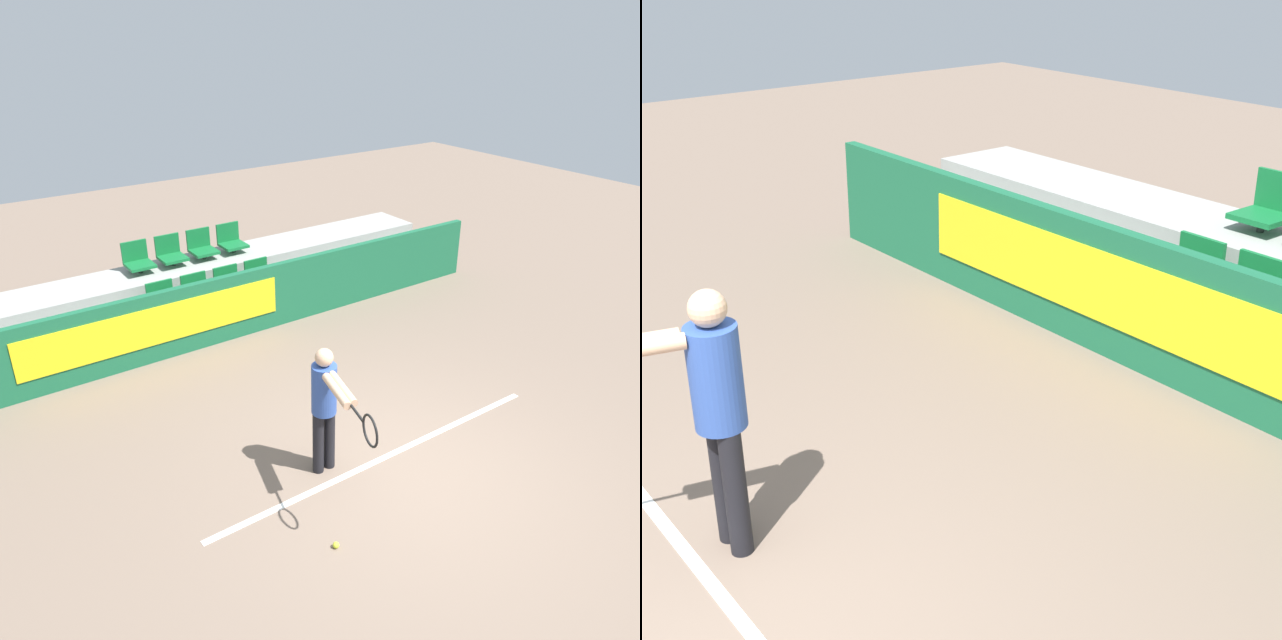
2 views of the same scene
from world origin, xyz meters
TOP-DOWN VIEW (x-y plane):
  - court_baseline at (0.00, 0.32)m, footprint 4.79×0.08m
  - barrier_wall at (-0.04, 4.13)m, footprint 10.15×0.14m
  - bleacher_tier_front at (0.00, 4.73)m, footprint 9.75×1.03m
  - stadium_chair_0 at (-0.90, 4.86)m, footprint 0.45×0.46m
  - stadium_chair_1 at (-0.30, 4.86)m, footprint 0.45×0.46m
  - stadium_chair_4 at (-0.90, 5.89)m, footprint 0.45×0.46m
  - tennis_player at (-0.73, 0.50)m, footprint 0.49×1.45m

SIDE VIEW (x-z plane):
  - court_baseline at x=0.00m, z-range 0.00..0.01m
  - bleacher_tier_front at x=0.00m, z-range 0.00..0.39m
  - barrier_wall at x=-0.04m, z-range 0.00..1.10m
  - stadium_chair_0 at x=-0.90m, z-range 0.35..0.86m
  - stadium_chair_1 at x=-0.30m, z-range 0.35..0.86m
  - tennis_player at x=-0.73m, z-range 0.17..1.76m
  - stadium_chair_4 at x=-0.90m, z-range 0.74..1.25m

